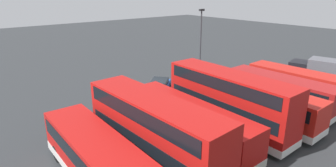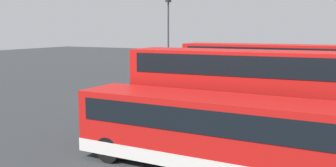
# 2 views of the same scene
# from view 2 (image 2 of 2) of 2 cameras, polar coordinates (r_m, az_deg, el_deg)

# --- Properties ---
(ground_plane) EXTENTS (140.00, 140.00, 0.00)m
(ground_plane) POSITION_cam_2_polar(r_m,az_deg,el_deg) (28.58, -4.69, -2.75)
(ground_plane) COLOR #2D3033
(bus_single_deck_near_end) EXTENTS (2.93, 10.21, 2.95)m
(bus_single_deck_near_end) POSITION_cam_2_polar(r_m,az_deg,el_deg) (35.05, 19.19, 1.55)
(bus_single_deck_near_end) COLOR red
(bus_single_deck_near_end) RESTS_ON ground
(bus_single_deck_second) EXTENTS (2.85, 10.15, 2.95)m
(bus_single_deck_second) POSITION_cam_2_polar(r_m,az_deg,el_deg) (31.78, 18.15, 0.94)
(bus_single_deck_second) COLOR #A51919
(bus_single_deck_second) RESTS_ON ground
(bus_single_deck_third) EXTENTS (2.61, 10.73, 2.95)m
(bus_single_deck_third) POSITION_cam_2_polar(r_m,az_deg,el_deg) (27.99, 17.35, 0.03)
(bus_single_deck_third) COLOR red
(bus_single_deck_third) RESTS_ON ground
(bus_double_decker_fourth) EXTENTS (2.64, 11.00, 4.55)m
(bus_double_decker_fourth) POSITION_cam_2_polar(r_m,az_deg,el_deg) (24.84, 14.96, 1.04)
(bus_double_decker_fourth) COLOR #B71411
(bus_double_decker_fourth) RESTS_ON ground
(bus_single_deck_fifth) EXTENTS (2.67, 11.35, 2.95)m
(bus_single_deck_fifth) POSITION_cam_2_polar(r_m,az_deg,el_deg) (21.31, 11.72, -2.28)
(bus_single_deck_fifth) COLOR #B71411
(bus_single_deck_fifth) RESTS_ON ground
(bus_double_decker_sixth) EXTENTS (3.06, 10.76, 4.55)m
(bus_double_decker_sixth) POSITION_cam_2_polar(r_m,az_deg,el_deg) (17.39, 11.59, -1.90)
(bus_double_decker_sixth) COLOR #B71411
(bus_double_decker_sixth) RESTS_ON ground
(bus_single_deck_seventh) EXTENTS (2.74, 10.49, 2.95)m
(bus_single_deck_seventh) POSITION_cam_2_polar(r_m,az_deg,el_deg) (14.57, 5.53, -7.09)
(bus_single_deck_seventh) COLOR #B71411
(bus_single_deck_seventh) RESTS_ON ground
(box_truck_blue) EXTENTS (4.08, 7.86, 3.20)m
(box_truck_blue) POSITION_cam_2_polar(r_m,az_deg,el_deg) (40.83, 20.60, 2.51)
(box_truck_blue) COLOR #595960
(box_truck_blue) RESTS_ON ground
(car_hatchback_silver) EXTENTS (4.21, 4.02, 1.43)m
(car_hatchback_silver) POSITION_cam_2_polar(r_m,az_deg,el_deg) (29.44, -4.01, -1.03)
(car_hatchback_silver) COLOR #1E479E
(car_hatchback_silver) RESTS_ON ground
(lamp_post_tall) EXTENTS (0.70, 0.30, 8.37)m
(lamp_post_tall) POSITION_cam_2_polar(r_m,az_deg,el_deg) (36.30, 0.04, 7.39)
(lamp_post_tall) COLOR #38383D
(lamp_post_tall) RESTS_ON ground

